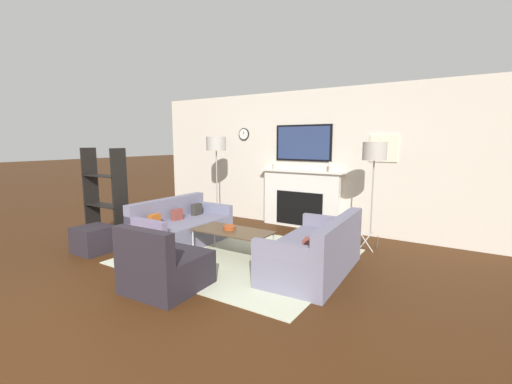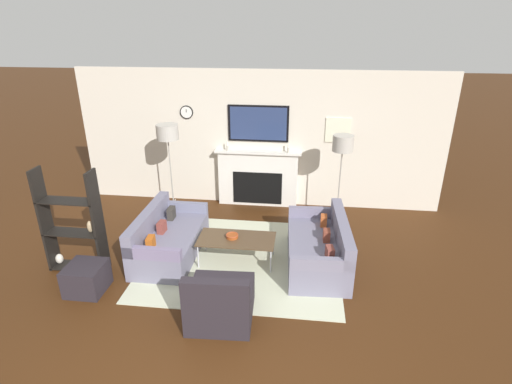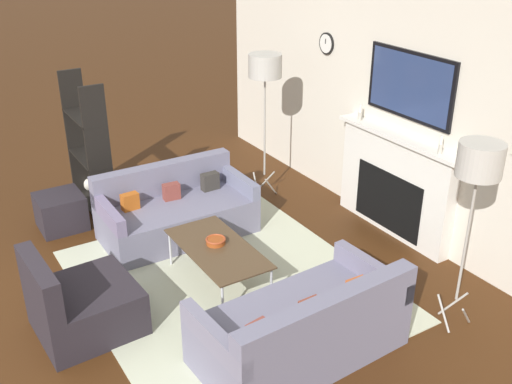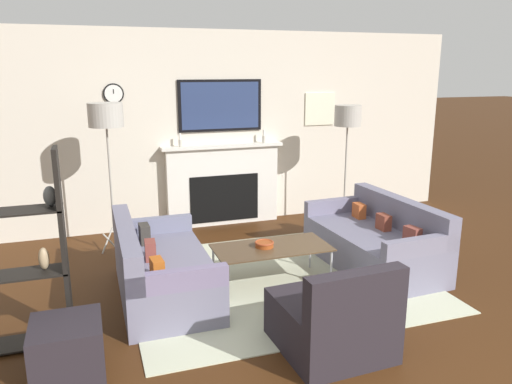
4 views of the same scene
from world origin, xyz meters
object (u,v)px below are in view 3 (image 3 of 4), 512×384
at_px(shelf_unit, 89,148).
at_px(couch_left, 176,212).
at_px(decorative_bowl, 216,241).
at_px(floor_lamp_right, 480,163).
at_px(floor_lamp_left, 265,68).
at_px(coffee_table, 218,250).
at_px(couch_right, 302,329).
at_px(armchair, 81,305).
at_px(ottoman, 61,211).

bearing_deg(shelf_unit, couch_left, 24.07).
height_order(decorative_bowl, shelf_unit, shelf_unit).
bearing_deg(floor_lamp_right, floor_lamp_left, 180.00).
xyz_separation_m(coffee_table, decorative_bowl, (-0.07, 0.02, 0.06)).
xyz_separation_m(couch_right, shelf_unit, (-3.65, -0.55, 0.46)).
relative_size(floor_lamp_left, floor_lamp_right, 1.06).
bearing_deg(couch_right, floor_lamp_right, 75.84).
bearing_deg(floor_lamp_left, shelf_unit, -114.21).
bearing_deg(shelf_unit, armchair, -20.18).
relative_size(couch_left, coffee_table, 1.39).
distance_m(couch_left, coffee_table, 1.15).
bearing_deg(couch_left, couch_right, 0.04).
bearing_deg(floor_lamp_left, armchair, -61.96).
distance_m(floor_lamp_right, shelf_unit, 4.52).
bearing_deg(decorative_bowl, couch_left, 176.94).
relative_size(couch_left, ottoman, 3.28).
relative_size(shelf_unit, ottoman, 3.18).
bearing_deg(ottoman, couch_left, 52.12).
bearing_deg(floor_lamp_left, ottoman, -100.97).
xyz_separation_m(floor_lamp_left, ottoman, (-0.48, -2.46, -1.44)).
bearing_deg(decorative_bowl, shelf_unit, -167.92).
bearing_deg(armchair, ottoman, 169.75).
bearing_deg(decorative_bowl, ottoman, -151.99).
xyz_separation_m(coffee_table, ottoman, (-1.96, -0.98, -0.18)).
xyz_separation_m(floor_lamp_right, ottoman, (-3.60, -2.46, -1.34)).
relative_size(floor_lamp_right, ottoman, 3.40).
height_order(couch_right, ottoman, couch_right).
height_order(couch_left, decorative_bowl, couch_left).
bearing_deg(ottoman, floor_lamp_right, 34.34).
xyz_separation_m(couch_left, coffee_table, (1.14, -0.08, 0.12)).
bearing_deg(ottoman, armchair, -10.25).
bearing_deg(armchair, floor_lamp_left, 118.04).
bearing_deg(couch_right, coffee_table, -176.46).
bearing_deg(couch_left, coffee_table, -3.92).
bearing_deg(floor_lamp_left, decorative_bowl, -45.83).
distance_m(couch_left, decorative_bowl, 1.08).
height_order(coffee_table, decorative_bowl, decorative_bowl).
distance_m(armchair, floor_lamp_left, 3.48).
relative_size(coffee_table, floor_lamp_left, 0.66).
relative_size(floor_lamp_right, shelf_unit, 1.07).
bearing_deg(ottoman, decorative_bowl, 28.01).
relative_size(floor_lamp_left, ottoman, 3.59).
height_order(couch_right, shelf_unit, shelf_unit).
xyz_separation_m(decorative_bowl, floor_lamp_right, (1.71, 1.46, 1.10)).
bearing_deg(floor_lamp_right, shelf_unit, -154.07).
bearing_deg(floor_lamp_right, ottoman, -145.66).
bearing_deg(armchair, decorative_bowl, 93.66).
distance_m(coffee_table, decorative_bowl, 0.09).
relative_size(floor_lamp_left, shelf_unit, 1.13).
relative_size(armchair, shelf_unit, 0.54).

